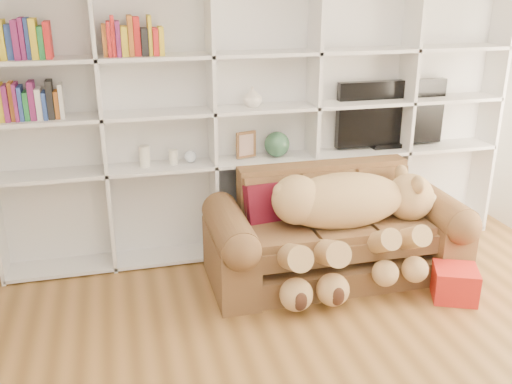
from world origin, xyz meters
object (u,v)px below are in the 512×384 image
object	(u,v)px
teddy_bear	(348,214)
gift_box	(455,283)
tv	(391,115)
sofa	(334,237)

from	to	relation	value
teddy_bear	gift_box	bearing A→B (deg)	-27.68
tv	teddy_bear	bearing A→B (deg)	-131.38
tv	sofa	bearing A→B (deg)	-139.40
sofa	teddy_bear	size ratio (longest dim) A/B	1.39
sofa	teddy_bear	world-z (taller)	teddy_bear
gift_box	tv	distance (m)	1.64
gift_box	tv	bearing A→B (deg)	89.70
gift_box	tv	size ratio (longest dim) A/B	0.31
teddy_bear	sofa	bearing A→B (deg)	104.58
sofa	gift_box	xyz separation A→B (m)	(0.75, -0.62, -0.20)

